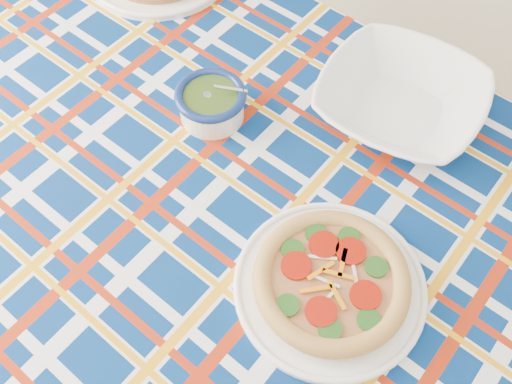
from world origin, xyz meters
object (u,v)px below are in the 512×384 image
Objects in this scene: serving_bowl at (400,101)px; dining_table at (241,235)px; pesto_bowl at (211,102)px; main_focaccia_plate at (331,281)px.

dining_table is at bearing -105.52° from serving_bowl.
pesto_bowl is at bearing -141.49° from serving_bowl.
pesto_bowl is 0.44× the size of serving_bowl.
serving_bowl is at bearing 104.65° from main_focaccia_plate.
dining_table is at bearing 173.92° from main_focaccia_plate.
serving_bowl reaches higher than main_focaccia_plate.
dining_table is at bearing -37.86° from pesto_bowl.
main_focaccia_plate reaches higher than dining_table.
pesto_bowl is (-0.18, 0.14, 0.13)m from dining_table.
pesto_bowl reaches higher than dining_table.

